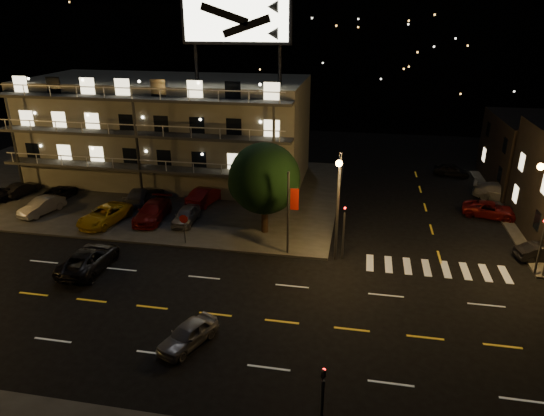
% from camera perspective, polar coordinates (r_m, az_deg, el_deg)
% --- Properties ---
extents(ground, '(140.00, 140.00, 0.00)m').
position_cam_1_polar(ground, '(30.14, -10.39, -11.81)').
color(ground, black).
rests_on(ground, ground).
extents(curb_nw, '(44.00, 24.00, 0.15)m').
position_cam_1_polar(curb_nw, '(52.01, -17.21, 2.43)').
color(curb_nw, '#31312F').
rests_on(curb_nw, ground).
extents(motel, '(28.00, 13.80, 18.10)m').
position_cam_1_polar(motel, '(52.28, -11.93, 9.06)').
color(motel, gray).
rests_on(motel, ground).
extents(hill_backdrop, '(120.00, 25.00, 24.00)m').
position_cam_1_polar(hill_backdrop, '(93.46, 1.02, 18.84)').
color(hill_backdrop, black).
rests_on(hill_backdrop, ground).
extents(streetlight_nc, '(0.44, 1.92, 8.00)m').
position_cam_1_polar(streetlight_nc, '(33.26, 7.78, 1.30)').
color(streetlight_nc, '#2D2D30').
rests_on(streetlight_nc, ground).
extents(signal_nw, '(0.20, 0.27, 4.60)m').
position_cam_1_polar(signal_nw, '(34.67, 8.46, -2.14)').
color(signal_nw, '#2D2D30').
rests_on(signal_nw, ground).
extents(signal_sw, '(0.20, 0.27, 4.60)m').
position_cam_1_polar(signal_sw, '(20.32, 5.92, -21.74)').
color(signal_sw, '#2D2D30').
rests_on(signal_sw, ground).
extents(signal_ne, '(0.27, 0.20, 4.60)m').
position_cam_1_polar(signal_ne, '(36.75, 29.15, -3.42)').
color(signal_ne, '#2D2D30').
rests_on(signal_ne, ground).
extents(banner_north, '(0.83, 0.16, 6.40)m').
position_cam_1_polar(banner_north, '(34.55, 2.04, -0.43)').
color(banner_north, '#2D2D30').
rests_on(banner_north, ground).
extents(stop_sign, '(0.91, 0.11, 2.61)m').
position_cam_1_polar(stop_sign, '(37.34, -10.32, -1.89)').
color(stop_sign, '#2D2D30').
rests_on(stop_sign, ground).
extents(tree, '(5.82, 5.60, 7.33)m').
position_cam_1_polar(tree, '(37.68, -0.96, 3.26)').
color(tree, black).
rests_on(tree, curb_nw).
extents(lot_car_1, '(2.53, 4.43, 1.38)m').
position_cam_1_polar(lot_car_1, '(47.10, -25.46, 0.21)').
color(lot_car_1, gray).
rests_on(lot_car_1, curb_nw).
extents(lot_car_2, '(3.34, 5.55, 1.44)m').
position_cam_1_polar(lot_car_2, '(42.93, -19.10, -0.79)').
color(lot_car_2, gold).
rests_on(lot_car_2, curb_nw).
extents(lot_car_3, '(2.30, 5.25, 1.50)m').
position_cam_1_polar(lot_car_3, '(42.49, -13.87, -0.38)').
color(lot_car_3, '#620E0E').
rests_on(lot_car_3, curb_nw).
extents(lot_car_4, '(1.59, 3.92, 1.33)m').
position_cam_1_polar(lot_car_4, '(41.30, -10.09, -0.85)').
color(lot_car_4, gray).
rests_on(lot_car_4, curb_nw).
extents(lot_car_5, '(2.01, 3.88, 1.22)m').
position_cam_1_polar(lot_car_5, '(52.91, -27.34, 2.02)').
color(lot_car_5, black).
rests_on(lot_car_5, curb_nw).
extents(lot_car_6, '(2.08, 4.42, 1.22)m').
position_cam_1_polar(lot_car_6, '(50.20, -23.83, 1.64)').
color(lot_car_6, black).
rests_on(lot_car_6, curb_nw).
extents(lot_car_7, '(2.60, 4.89, 1.35)m').
position_cam_1_polar(lot_car_7, '(46.81, -15.38, 1.46)').
color(lot_car_7, gray).
rests_on(lot_car_7, curb_nw).
extents(lot_car_8, '(2.12, 3.84, 1.24)m').
position_cam_1_polar(lot_car_8, '(46.70, -13.76, 1.50)').
color(lot_car_8, black).
rests_on(lot_car_8, curb_nw).
extents(lot_car_9, '(2.74, 4.94, 1.54)m').
position_cam_1_polar(lot_car_9, '(45.27, -7.75, 1.50)').
color(lot_car_9, '#620E0E').
rests_on(lot_car_9, curb_nw).
extents(side_car_0, '(4.04, 2.15, 1.27)m').
position_cam_1_polar(side_car_0, '(39.96, 29.30, -4.58)').
color(side_car_0, black).
rests_on(side_car_0, ground).
extents(side_car_1, '(5.16, 3.34, 1.32)m').
position_cam_1_polar(side_car_1, '(46.32, 24.39, -0.20)').
color(side_car_1, '#620E0E').
rests_on(side_car_1, ground).
extents(side_car_2, '(5.63, 3.34, 1.53)m').
position_cam_1_polar(side_car_2, '(51.10, 25.46, 1.72)').
color(side_car_2, gray).
rests_on(side_car_2, ground).
extents(side_car_3, '(4.04, 2.30, 1.29)m').
position_cam_1_polar(side_car_3, '(56.61, 20.40, 4.19)').
color(side_car_3, black).
rests_on(side_car_3, ground).
extents(road_car_east, '(2.87, 4.04, 1.28)m').
position_cam_1_polar(road_car_east, '(27.09, -9.85, -14.44)').
color(road_car_east, gray).
rests_on(road_car_east, ground).
extents(road_car_west, '(2.55, 5.46, 1.51)m').
position_cam_1_polar(road_car_west, '(36.05, -20.72, -5.62)').
color(road_car_west, black).
rests_on(road_car_west, ground).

